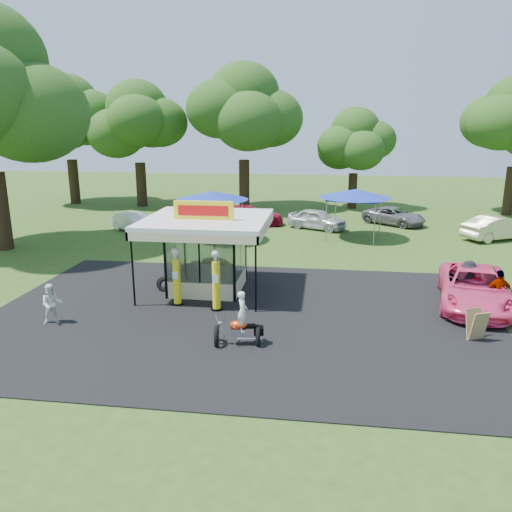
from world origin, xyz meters
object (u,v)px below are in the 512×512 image
Objects in this scene: a_frame_sign at (476,325)px; gas_pump_right at (216,282)px; gas_station_kiosk at (207,252)px; bg_car_c at (317,219)px; motorcycle at (241,324)px; bg_car_a at (134,222)px; tent_east at (355,194)px; spectator_east_a at (468,282)px; tent_west at (213,196)px; bg_car_e at (497,228)px; spectator_west at (52,304)px; bg_car_b at (248,215)px; spectator_east_b at (499,292)px; pink_sedan at (475,288)px; gas_pump_left at (177,278)px; bg_car_d at (394,216)px; kiosk_car at (218,267)px.

gas_pump_right is at bearing 146.48° from a_frame_sign.
bg_car_c is at bearing 72.12° from gas_station_kiosk.
motorcycle is 20.52m from bg_car_a.
spectator_east_a is at bearing -70.84° from tent_east.
bg_car_c is at bearing 34.44° from tent_west.
spectator_west is at bearing 100.36° from bg_car_e.
spectator_west is (-15.51, -0.62, 0.23)m from a_frame_sign.
spectator_west is 20.47m from bg_car_b.
bg_car_b is 5.18m from bg_car_c.
bg_car_b is at bearing -32.13° from bg_car_a.
spectator_west is 20.64m from tent_east.
spectator_east_a is 1.54m from spectator_east_b.
pink_sedan is at bearing 71.84° from spectator_east_a.
a_frame_sign is 19.04m from tent_west.
bg_car_d is (11.25, 19.17, -0.54)m from gas_pump_left.
tent_east is (7.14, 11.84, 1.19)m from gas_station_kiosk.
spectator_east_b is at bearing -18.75° from spectator_west.
gas_pump_left is at bearing -27.20° from spectator_east_a.
tent_east is (12.07, 16.61, 2.18)m from spectator_west.
tent_west is at bearing 14.24° from kiosk_car.
tent_west is at bearing -72.89° from bg_car_a.
spectator_east_a reaches higher than spectator_east_b.
gas_pump_left is 0.97× the size of gas_pump_right.
spectator_east_b reaches higher than a_frame_sign.
a_frame_sign is 22.27m from bg_car_b.
bg_car_a is at bearing 70.96° from spectator_west.
motorcycle is at bearing -104.98° from tent_east.
bg_car_a is at bearing 143.26° from bg_car_d.
gas_pump_right is 0.55× the size of bg_car_d.
kiosk_car is 12.67m from bg_car_a.
bg_car_a is (-10.58, 17.58, -0.11)m from motorcycle.
gas_station_kiosk is 2.77m from gas_pump_right.
motorcycle is 1.82× the size of a_frame_sign.
gas_pump_left is at bearing -117.82° from bg_car_a.
spectator_west is at bearing 158.20° from a_frame_sign.
tent_west is (-13.27, 10.10, 2.01)m from spectator_east_a.
spectator_west is (-7.39, 0.88, 0.01)m from motorcycle.
spectator_east_b reaches higher than bg_car_c.
kiosk_car is 12.24m from tent_east.
pink_sedan is at bearing 10.47° from gas_pump_right.
tent_west reaches higher than bg_car_b.
gas_pump_left is 11.59m from a_frame_sign.
motorcycle is at bearing -140.10° from pink_sedan.
gas_station_kiosk is 1.17× the size of tent_west.
a_frame_sign is 0.24× the size of tent_east.
tent_east reaches higher than spectator_west.
spectator_west is at bearing 144.76° from kiosk_car.
pink_sedan reaches higher than bg_car_c.
bg_car_a is at bearing 111.30° from motorcycle.
tent_west reaches higher than gas_pump_left.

